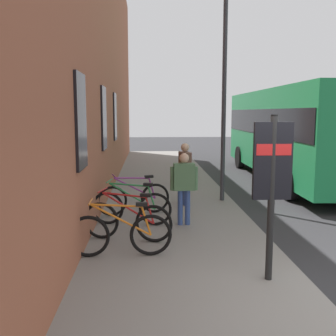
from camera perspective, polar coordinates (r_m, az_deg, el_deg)
name	(u,v)px	position (r m, az deg, el deg)	size (l,w,h in m)	color
ground	(268,204)	(11.50, 14.19, -5.01)	(60.00, 60.00, 0.00)	#2D2D30
sidewalk_pavement	(167,189)	(12.95, -0.18, -3.03)	(24.00, 3.50, 0.12)	gray
station_facade	(104,58)	(13.88, -9.20, 15.47)	(22.00, 0.65, 8.74)	#9E563D
bicycle_far_end	(120,234)	(6.82, -6.90, -9.44)	(0.48, 1.77, 0.97)	black
bicycle_by_door	(127,221)	(7.61, -5.88, -7.56)	(0.61, 1.73, 0.97)	black
bicycle_end_of_row	(132,207)	(8.63, -5.28, -5.66)	(0.48, 1.76, 0.97)	black
bicycle_beside_lamp	(134,198)	(9.50, -4.88, -4.39)	(0.62, 1.72, 0.97)	black
transit_info_sign	(272,172)	(5.77, 14.81, -0.52)	(0.10, 0.55, 2.40)	black
city_bus	(292,129)	(15.42, 17.49, 5.34)	(10.54, 2.78, 3.35)	#1E8C4C
pedestrian_near_bus	(184,181)	(8.50, 2.33, -1.95)	(0.24, 0.60, 1.57)	#334C8C
pedestrian_by_facade	(185,167)	(10.33, 2.45, 0.07)	(0.62, 0.31, 1.63)	#334C8C
street_lamp	(224,78)	(10.93, 8.14, 12.78)	(0.28, 0.28, 5.71)	#333338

